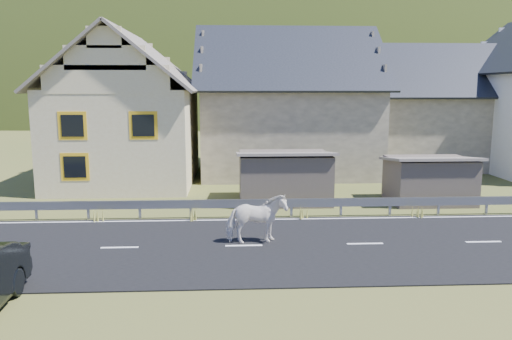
{
  "coord_description": "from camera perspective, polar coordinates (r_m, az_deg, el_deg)",
  "views": [
    {
      "loc": [
        -4.38,
        -15.6,
        5.14
      ],
      "look_at": [
        -3.49,
        2.14,
        2.18
      ],
      "focal_mm": 35.0,
      "sensor_mm": 36.0,
      "label": 1
    }
  ],
  "objects": [
    {
      "name": "ground",
      "position": [
        17.0,
        12.35,
        -8.37
      ],
      "size": [
        160.0,
        160.0,
        0.0
      ],
      "primitive_type": "plane",
      "color": "#3F4D20",
      "rests_on": "ground"
    },
    {
      "name": "road",
      "position": [
        16.99,
        12.35,
        -8.3
      ],
      "size": [
        60.0,
        7.0,
        0.04
      ],
      "primitive_type": "cube",
      "color": "black",
      "rests_on": "ground"
    },
    {
      "name": "lane_markings",
      "position": [
        16.99,
        12.35,
        -8.22
      ],
      "size": [
        60.0,
        6.6,
        0.01
      ],
      "primitive_type": "cube",
      "color": "silver",
      "rests_on": "road"
    },
    {
      "name": "guardrail",
      "position": [
        20.3,
        9.7,
        -3.71
      ],
      "size": [
        28.1,
        0.09,
        0.75
      ],
      "color": "#93969B",
      "rests_on": "ground"
    },
    {
      "name": "shed_left",
      "position": [
        22.59,
        3.23,
        -0.85
      ],
      "size": [
        4.3,
        3.3,
        2.4
      ],
      "primitive_type": "cube",
      "color": "#64564C",
      "rests_on": "ground"
    },
    {
      "name": "shed_right",
      "position": [
        23.72,
        19.18,
        -1.12
      ],
      "size": [
        3.8,
        2.9,
        2.2
      ],
      "primitive_type": "cube",
      "color": "#64564C",
      "rests_on": "ground"
    },
    {
      "name": "house_cream",
      "position": [
        28.18,
        -14.5,
        7.57
      ],
      "size": [
        7.8,
        9.8,
        8.3
      ],
      "color": "beige",
      "rests_on": "ground"
    },
    {
      "name": "house_stone_a",
      "position": [
        30.79,
        3.48,
        8.5
      ],
      "size": [
        10.8,
        9.8,
        8.9
      ],
      "color": "tan",
      "rests_on": "ground"
    },
    {
      "name": "house_stone_b",
      "position": [
        35.25,
        19.62,
        7.45
      ],
      "size": [
        9.8,
        8.8,
        8.1
      ],
      "color": "tan",
      "rests_on": "ground"
    },
    {
      "name": "mountain",
      "position": [
        197.43,
        -0.12,
        2.15
      ],
      "size": [
        440.0,
        280.0,
        260.0
      ],
      "primitive_type": "ellipsoid",
      "color": "#1F350E",
      "rests_on": "ground"
    },
    {
      "name": "conifer_patch",
      "position": [
        135.42,
        -25.14,
        8.95
      ],
      "size": [
        76.0,
        50.0,
        28.0
      ],
      "primitive_type": "ellipsoid",
      "color": "black",
      "rests_on": "ground"
    },
    {
      "name": "horse",
      "position": [
        16.46,
        0.05,
        -5.6
      ],
      "size": [
        1.17,
        2.06,
        1.65
      ],
      "primitive_type": "imported",
      "rotation": [
        0.0,
        0.0,
        1.72
      ],
      "color": "white",
      "rests_on": "road"
    }
  ]
}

